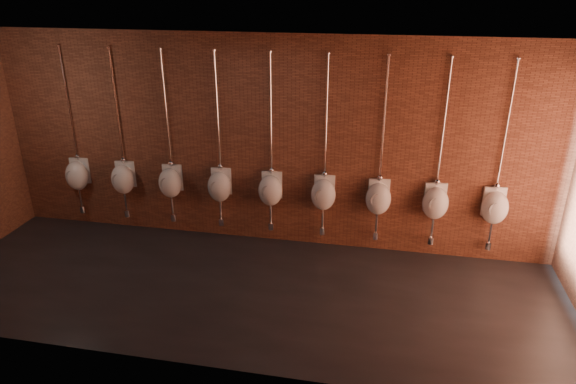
% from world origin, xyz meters
% --- Properties ---
extents(ground, '(8.50, 8.50, 0.00)m').
position_xyz_m(ground, '(0.00, 0.00, 0.00)').
color(ground, black).
rests_on(ground, ground).
extents(room_shell, '(8.54, 3.04, 3.22)m').
position_xyz_m(room_shell, '(0.00, 0.00, 2.01)').
color(room_shell, black).
rests_on(room_shell, ground).
extents(urinal_0, '(0.42, 0.38, 2.72)m').
position_xyz_m(urinal_0, '(-3.19, 1.37, 0.92)').
color(urinal_0, white).
rests_on(urinal_0, ground).
extents(urinal_1, '(0.42, 0.38, 2.72)m').
position_xyz_m(urinal_1, '(-2.38, 1.37, 0.92)').
color(urinal_1, white).
rests_on(urinal_1, ground).
extents(urinal_2, '(0.42, 0.38, 2.72)m').
position_xyz_m(urinal_2, '(-1.56, 1.37, 0.92)').
color(urinal_2, white).
rests_on(urinal_2, ground).
extents(urinal_3, '(0.42, 0.38, 2.72)m').
position_xyz_m(urinal_3, '(-0.75, 1.37, 0.92)').
color(urinal_3, white).
rests_on(urinal_3, ground).
extents(urinal_4, '(0.42, 0.38, 2.72)m').
position_xyz_m(urinal_4, '(0.06, 1.37, 0.92)').
color(urinal_4, white).
rests_on(urinal_4, ground).
extents(urinal_5, '(0.42, 0.38, 2.72)m').
position_xyz_m(urinal_5, '(0.87, 1.37, 0.92)').
color(urinal_5, white).
rests_on(urinal_5, ground).
extents(urinal_6, '(0.42, 0.38, 2.72)m').
position_xyz_m(urinal_6, '(1.68, 1.37, 0.92)').
color(urinal_6, white).
rests_on(urinal_6, ground).
extents(urinal_7, '(0.42, 0.38, 2.72)m').
position_xyz_m(urinal_7, '(2.49, 1.37, 0.92)').
color(urinal_7, white).
rests_on(urinal_7, ground).
extents(urinal_8, '(0.42, 0.38, 2.72)m').
position_xyz_m(urinal_8, '(3.30, 1.37, 0.92)').
color(urinal_8, white).
rests_on(urinal_8, ground).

